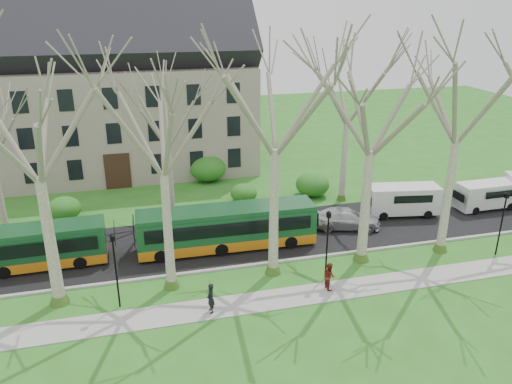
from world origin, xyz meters
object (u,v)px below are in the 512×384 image
bus_follow (227,227)px  sedan (346,219)px  bus_lead (14,249)px  pedestrian_b (329,276)px  van_b (487,196)px  van_a (402,201)px  pedestrian_a (211,298)px

bus_follow → sedan: bus_follow is taller
bus_lead → pedestrian_b: (17.88, -6.94, -0.54)m
sedan → van_b: (12.34, 0.58, 0.37)m
bus_follow → van_a: bearing=9.1°
bus_lead → bus_follow: bearing=-3.0°
van_a → pedestrian_a: van_a is taller
pedestrian_a → van_b: bearing=103.8°
bus_follow → pedestrian_b: bearing=-53.3°
bus_follow → van_a: (14.15, 1.96, -0.29)m
bus_lead → van_b: (34.58, 1.03, -0.27)m
sedan → van_a: (5.14, 1.10, 0.46)m
sedan → pedestrian_b: pedestrian_b is taller
bus_follow → van_a: bus_follow is taller
bus_follow → van_b: bearing=5.1°
sedan → van_a: 5.28m
bus_follow → bus_lead: bearing=179.5°
bus_lead → bus_follow: 13.24m
van_b → bus_lead: bearing=-179.0°
bus_lead → sedan: size_ratio=2.19×
bus_lead → pedestrian_a: bearing=-36.0°
bus_lead → pedestrian_a: (10.90, -7.56, -0.52)m
sedan → bus_follow: bearing=110.8°
bus_lead → van_b: bearing=0.5°
bus_lead → sedan: 22.25m
bus_lead → pedestrian_b: 19.19m
pedestrian_a → bus_follow: bearing=155.8°
van_a → sedan: bearing=-158.3°
bus_lead → sedan: bearing=-0.1°
van_a → van_b: bearing=5.5°
sedan → pedestrian_b: (-4.36, -7.40, 0.10)m
pedestrian_a → sedan: bearing=119.1°
sedan → pedestrian_a: pedestrian_a is taller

